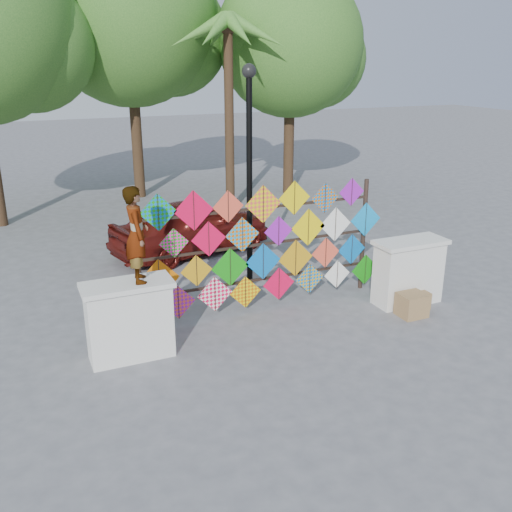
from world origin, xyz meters
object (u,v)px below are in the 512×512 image
object	(u,v)px
sedan	(192,226)
lamppost	(249,157)
kite_rack	(265,247)
vendor_woman	(137,235)

from	to	relation	value
sedan	lamppost	world-z (taller)	lamppost
kite_rack	vendor_woman	xyz separation A→B (m)	(-2.56, -0.93, 0.81)
kite_rack	vendor_woman	world-z (taller)	vendor_woman
kite_rack	vendor_woman	distance (m)	2.84
sedan	lamppost	bearing A→B (deg)	177.04
vendor_woman	sedan	bearing A→B (deg)	-20.20
kite_rack	lamppost	distance (m)	1.96
sedan	lamppost	xyz separation A→B (m)	(0.51, -2.43, 2.01)
kite_rack	sedan	distance (m)	3.75
kite_rack	lamppost	xyz separation A→B (m)	(0.23, 1.27, 1.47)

